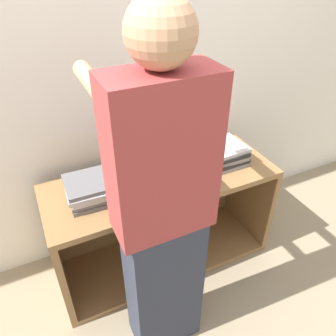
% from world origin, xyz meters
% --- Properties ---
extents(ground_plane, '(12.00, 12.00, 0.00)m').
position_xyz_m(ground_plane, '(0.00, 0.00, 0.00)').
color(ground_plane, gray).
extents(wall_back, '(8.00, 0.05, 2.40)m').
position_xyz_m(wall_back, '(0.00, 0.61, 1.20)').
color(wall_back, silver).
rests_on(wall_back, ground_plane).
extents(cart, '(1.35, 0.50, 0.67)m').
position_xyz_m(cart, '(0.00, 0.32, 0.33)').
color(cart, olive).
rests_on(cart, ground_plane).
extents(laptop_open, '(0.33, 0.28, 0.24)m').
position_xyz_m(laptop_open, '(0.00, 0.30, 0.72)').
color(laptop_open, gray).
rests_on(laptop_open, cart).
extents(laptop_stack_left, '(0.35, 0.25, 0.11)m').
position_xyz_m(laptop_stack_left, '(-0.36, 0.25, 0.72)').
color(laptop_stack_left, slate).
rests_on(laptop_stack_left, cart).
extents(laptop_stack_right, '(0.35, 0.25, 0.11)m').
position_xyz_m(laptop_stack_right, '(0.36, 0.25, 0.72)').
color(laptop_stack_right, gray).
rests_on(laptop_stack_right, cart).
extents(person, '(0.40, 0.53, 1.69)m').
position_xyz_m(person, '(-0.21, -0.21, 0.85)').
color(person, '#2D3342').
rests_on(person, ground_plane).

